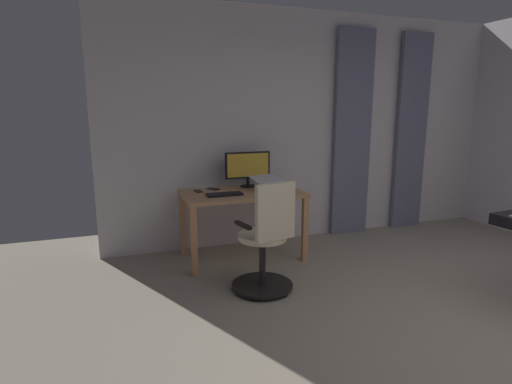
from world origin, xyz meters
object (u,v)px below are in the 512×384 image
object	(u,v)px
computer_mouse	(277,184)
office_chair	(266,242)
computer_monitor	(248,167)
cell_phone_face_up	(198,191)
cell_phone_by_monitor	(213,189)
desk	(242,201)
mug_coffee	(267,181)
computer_keyboard	(225,194)
laptop	(270,187)

from	to	relation	value
computer_mouse	office_chair	bearing A→B (deg)	63.05
computer_monitor	cell_phone_face_up	bearing A→B (deg)	8.27
computer_monitor	cell_phone_by_monitor	size ratio (longest dim) A/B	3.68
desk	cell_phone_by_monitor	bearing A→B (deg)	-40.96
computer_mouse	cell_phone_face_up	world-z (taller)	computer_mouse
office_chair	mug_coffee	size ratio (longest dim) A/B	8.38
computer_monitor	desk	bearing A→B (deg)	59.04
computer_monitor	cell_phone_by_monitor	xyz separation A→B (m)	(0.41, 0.03, -0.23)
computer_keyboard	desk	bearing A→B (deg)	-151.12
computer_mouse	cell_phone_face_up	bearing A→B (deg)	1.94
cell_phone_face_up	mug_coffee	xyz separation A→B (m)	(-0.84, -0.10, 0.04)
office_chair	cell_phone_by_monitor	world-z (taller)	office_chair
computer_monitor	office_chair	bearing A→B (deg)	79.44
cell_phone_face_up	desk	bearing A→B (deg)	154.12
desk	cell_phone_face_up	distance (m)	0.48
computer_monitor	cell_phone_by_monitor	world-z (taller)	computer_monitor
office_chair	cell_phone_by_monitor	distance (m)	1.18
mug_coffee	computer_monitor	bearing A→B (deg)	4.25
computer_keyboard	laptop	bearing A→B (deg)	-177.54
cell_phone_face_up	computer_mouse	bearing A→B (deg)	176.83
laptop	mug_coffee	distance (m)	0.39
computer_monitor	cell_phone_face_up	size ratio (longest dim) A/B	3.68
laptop	computer_mouse	bearing A→B (deg)	-135.26
computer_keyboard	cell_phone_face_up	size ratio (longest dim) A/B	2.58
desk	cell_phone_face_up	size ratio (longest dim) A/B	8.88
computer_mouse	cell_phone_by_monitor	world-z (taller)	computer_mouse
office_chair	laptop	world-z (taller)	office_chair
computer_monitor	cell_phone_face_up	xyz separation A→B (m)	(0.59, 0.09, -0.23)
desk	computer_monitor	distance (m)	0.44
mug_coffee	office_chair	bearing A→B (deg)	68.67
office_chair	computer_monitor	world-z (taller)	computer_monitor
cell_phone_by_monitor	mug_coffee	bearing A→B (deg)	151.97
desk	computer_monitor	xyz separation A→B (m)	(-0.15, -0.25, 0.33)
desk	laptop	distance (m)	0.34
computer_monitor	laptop	xyz separation A→B (m)	(-0.13, 0.36, -0.18)
computer_keyboard	computer_mouse	xyz separation A→B (m)	(-0.73, -0.33, 0.01)
laptop	computer_mouse	distance (m)	0.37
office_chair	computer_mouse	world-z (taller)	office_chair
computer_monitor	mug_coffee	distance (m)	0.31
computer_keyboard	computer_mouse	size ratio (longest dim) A/B	3.71
computer_monitor	computer_keyboard	bearing A→B (deg)	44.94
cell_phone_by_monitor	mug_coffee	distance (m)	0.66
computer_monitor	computer_mouse	xyz separation A→B (m)	(-0.34, 0.05, -0.21)
computer_keyboard	cell_phone_face_up	bearing A→B (deg)	-53.96
computer_monitor	computer_keyboard	distance (m)	0.58
computer_monitor	cell_phone_face_up	world-z (taller)	computer_monitor
office_chair	mug_coffee	distance (m)	1.30
desk	office_chair	xyz separation A→B (m)	(0.06, 0.90, -0.18)
computer_keyboard	office_chair	bearing A→B (deg)	101.98
cell_phone_by_monitor	mug_coffee	world-z (taller)	mug_coffee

